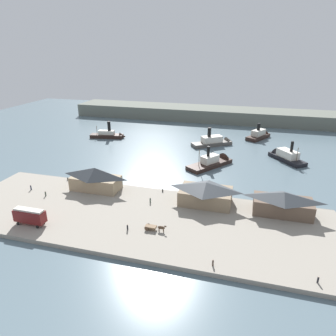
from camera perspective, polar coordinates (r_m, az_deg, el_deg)
name	(u,v)px	position (r m, az deg, el deg)	size (l,w,h in m)	color
ground_plane	(159,187)	(107.23, -1.62, -3.61)	(320.00, 320.00, 0.00)	slate
quay_promenade	(137,217)	(88.63, -5.84, -9.12)	(110.00, 36.00, 1.20)	gray
seawall_edge	(156,190)	(103.92, -2.20, -4.18)	(110.00, 0.80, 1.00)	slate
ferry_shed_customs_shed	(95,178)	(104.30, -13.37, -1.91)	(16.40, 7.75, 7.68)	#998466
ferry_shed_west_terminal	(206,193)	(93.47, 7.05, -4.60)	(15.80, 10.00, 6.87)	#847056
ferry_shed_central_terminal	(283,203)	(93.11, 20.65, -6.10)	(16.46, 8.05, 6.72)	brown
street_tram	(30,215)	(90.56, -24.40, -8.07)	(8.62, 2.95, 4.57)	maroon
horse_cart	(154,227)	(81.08, -2.56, -10.96)	(5.79, 1.69, 1.87)	brown
pedestrian_near_east_shed	(31,188)	(112.08, -24.21, -3.35)	(0.44, 0.44, 1.78)	#33384C
pedestrian_walking_west	(318,280)	(72.59, 26.19, -18.22)	(0.38, 0.38, 1.55)	#232328
pedestrian_walking_east	(213,263)	(70.55, 8.37, -17.09)	(0.40, 0.40, 1.61)	#4C3D33
pedestrian_by_tram	(150,200)	(94.37, -3.33, -6.03)	(0.43, 0.43, 1.72)	#3D4C42
pedestrian_near_west_shed	(45,194)	(105.75, -21.88, -4.49)	(0.42, 0.42, 1.71)	#3D4C42
pedestrian_near_cart	(127,227)	(81.88, -7.57, -10.93)	(0.41, 0.41, 1.67)	#232328
mooring_post_west	(68,179)	(115.60, -18.20, -1.92)	(0.44, 0.44, 0.90)	black
mooring_post_east	(163,190)	(101.34, -1.00, -4.15)	(0.44, 0.44, 0.90)	black
ferry_approaching_east	(260,135)	(171.83, 16.74, 5.94)	(13.32, 17.55, 10.06)	black
ferry_approaching_west	(215,162)	(128.43, 8.71, 1.19)	(18.28, 22.06, 11.00)	black
ferry_moored_west	(110,135)	(167.95, -10.75, 6.07)	(19.50, 7.62, 10.14)	black
ferry_moored_east	(215,142)	(154.40, 8.85, 4.88)	(21.05, 17.15, 10.93)	#514C47
ferry_near_quay	(284,156)	(142.09, 20.83, 2.17)	(16.11, 18.61, 10.99)	black
far_headland	(207,114)	(208.81, 7.37, 10.00)	(180.00, 24.00, 8.00)	#60665B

